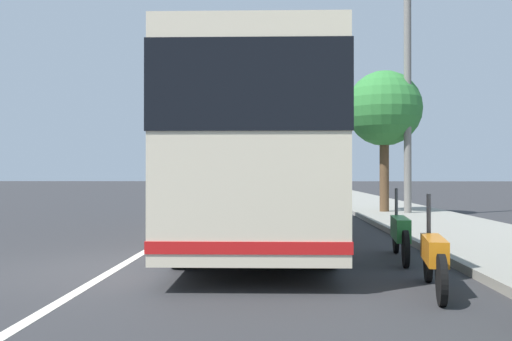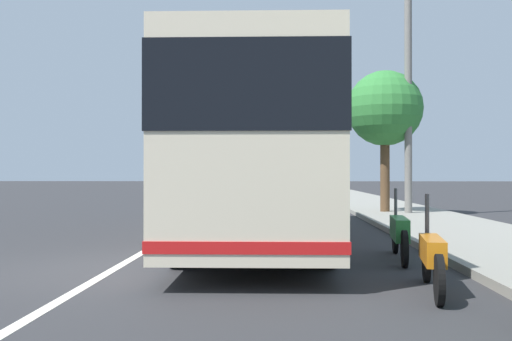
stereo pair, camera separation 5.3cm
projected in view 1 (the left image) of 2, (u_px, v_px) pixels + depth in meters
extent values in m
plane|color=#2D2D30|center=(116.00, 269.00, 9.28)|extent=(220.00, 220.00, 0.00)
cube|color=gray|center=(418.00, 218.00, 19.02)|extent=(110.00, 3.60, 0.14)
cube|color=silver|center=(199.00, 219.00, 19.27)|extent=(110.00, 0.16, 0.01)
cube|color=beige|center=(259.00, 155.00, 13.38)|extent=(12.32, 2.69, 3.24)
cube|color=black|center=(259.00, 125.00, 13.38)|extent=(12.36, 2.73, 1.18)
cube|color=red|center=(259.00, 214.00, 13.37)|extent=(12.35, 2.72, 0.16)
cylinder|color=black|center=(222.00, 208.00, 17.33)|extent=(1.00, 0.31, 1.00)
cylinder|color=black|center=(302.00, 208.00, 17.27)|extent=(1.00, 0.31, 1.00)
cylinder|color=black|center=(181.00, 237.00, 9.47)|extent=(1.00, 0.31, 1.00)
cylinder|color=black|center=(327.00, 237.00, 9.40)|extent=(1.00, 0.31, 1.00)
cylinder|color=black|center=(428.00, 260.00, 8.18)|extent=(0.61, 0.17, 0.60)
cylinder|color=black|center=(442.00, 280.00, 6.68)|extent=(0.61, 0.17, 0.60)
cube|color=orange|center=(434.00, 250.00, 7.43)|extent=(1.17, 0.42, 0.32)
cylinder|color=#4C4C51|center=(429.00, 219.00, 8.07)|extent=(0.06, 0.06, 0.70)
cylinder|color=black|center=(396.00, 237.00, 11.14)|extent=(0.62, 0.15, 0.61)
cylinder|color=black|center=(406.00, 249.00, 9.42)|extent=(0.62, 0.15, 0.61)
cube|color=#338C3F|center=(400.00, 229.00, 10.28)|extent=(1.32, 0.39, 0.39)
cylinder|color=#4C4C51|center=(396.00, 207.00, 11.01)|extent=(0.06, 0.06, 0.70)
cube|color=silver|center=(227.00, 185.00, 49.95)|extent=(4.61, 2.06, 0.80)
cube|color=black|center=(227.00, 177.00, 49.89)|extent=(2.32, 1.75, 0.51)
cylinder|color=black|center=(233.00, 188.00, 48.39)|extent=(0.65, 0.27, 0.64)
cylinder|color=black|center=(215.00, 188.00, 48.56)|extent=(0.65, 0.27, 0.64)
cylinder|color=black|center=(238.00, 187.00, 51.34)|extent=(0.65, 0.27, 0.64)
cylinder|color=black|center=(221.00, 187.00, 51.51)|extent=(0.65, 0.27, 0.64)
cube|color=red|center=(278.00, 184.00, 52.71)|extent=(4.51, 1.93, 0.81)
cube|color=black|center=(278.00, 177.00, 52.69)|extent=(2.20, 1.69, 0.50)
cylinder|color=black|center=(269.00, 187.00, 54.16)|extent=(0.65, 0.25, 0.64)
cylinder|color=black|center=(286.00, 187.00, 54.18)|extent=(0.65, 0.25, 0.64)
cylinder|color=black|center=(270.00, 187.00, 51.23)|extent=(0.65, 0.25, 0.64)
cylinder|color=black|center=(288.00, 187.00, 51.25)|extent=(0.65, 0.25, 0.64)
cube|color=red|center=(230.00, 184.00, 58.31)|extent=(4.18, 1.99, 0.72)
cube|color=black|center=(230.00, 178.00, 58.40)|extent=(2.01, 1.74, 0.51)
cylinder|color=black|center=(238.00, 186.00, 56.97)|extent=(0.65, 0.25, 0.64)
cylinder|color=black|center=(222.00, 186.00, 56.95)|extent=(0.65, 0.25, 0.64)
cylinder|color=black|center=(239.00, 185.00, 59.67)|extent=(0.65, 0.25, 0.64)
cylinder|color=black|center=(223.00, 185.00, 59.65)|extent=(0.65, 0.25, 0.64)
cube|color=gray|center=(278.00, 186.00, 45.42)|extent=(4.22, 2.03, 0.77)
cube|color=black|center=(278.00, 178.00, 45.45)|extent=(1.96, 1.72, 0.47)
cylinder|color=black|center=(267.00, 189.00, 46.74)|extent=(0.65, 0.27, 0.64)
cylinder|color=black|center=(287.00, 189.00, 46.81)|extent=(0.65, 0.27, 0.64)
cylinder|color=black|center=(270.00, 190.00, 44.04)|extent=(0.65, 0.27, 0.64)
cylinder|color=black|center=(290.00, 190.00, 44.10)|extent=(0.65, 0.27, 0.64)
cylinder|color=brown|center=(384.00, 173.00, 21.35)|extent=(0.34, 0.34, 3.13)
sphere|color=#337F38|center=(384.00, 108.00, 21.36)|extent=(2.78, 2.78, 2.78)
cylinder|color=slate|center=(408.00, 99.00, 20.58)|extent=(0.26, 0.26, 8.42)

